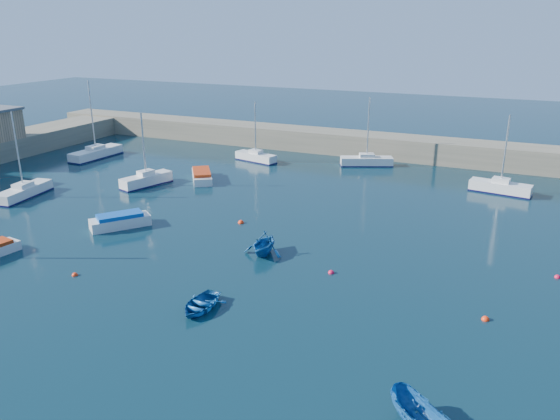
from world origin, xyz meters
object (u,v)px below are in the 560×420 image
at_px(sailboat_2, 24,191).
at_px(sailboat_7, 500,187).
at_px(dinghy_center, 200,304).
at_px(dinghy_left, 264,243).
at_px(sailboat_3, 146,180).
at_px(dinghy_right, 421,419).
at_px(motorboat_1, 120,221).
at_px(sailboat_5, 256,157).
at_px(sailboat_6, 366,161).
at_px(sailboat_4, 96,153).
at_px(motorboat_2, 202,176).

height_order(sailboat_2, sailboat_7, sailboat_2).
relative_size(sailboat_2, dinghy_center, 2.51).
distance_m(sailboat_2, dinghy_left, 26.60).
xyz_separation_m(sailboat_3, dinghy_right, (31.75, -24.28, 0.07)).
relative_size(sailboat_7, motorboat_1, 1.61).
relative_size(sailboat_5, sailboat_6, 0.90).
xyz_separation_m(sailboat_2, dinghy_left, (26.44, -2.89, 0.29)).
height_order(sailboat_4, sailboat_5, sailboat_4).
xyz_separation_m(sailboat_2, sailboat_3, (8.13, 7.86, 0.07)).
height_order(motorboat_1, dinghy_center, motorboat_1).
xyz_separation_m(sailboat_4, sailboat_6, (31.05, 9.67, -0.04)).
bearing_deg(sailboat_7, sailboat_5, 95.06).
relative_size(sailboat_2, sailboat_5, 1.14).
height_order(sailboat_4, sailboat_7, sailboat_4).
bearing_deg(sailboat_7, motorboat_2, 114.08).
relative_size(sailboat_7, dinghy_center, 2.35).
xyz_separation_m(sailboat_4, dinghy_right, (44.76, -31.58, 0.09)).
distance_m(dinghy_center, dinghy_right, 14.25).
relative_size(sailboat_2, sailboat_3, 1.09).
relative_size(dinghy_left, dinghy_right, 0.89).
relative_size(sailboat_4, dinghy_left, 2.88).
relative_size(sailboat_3, sailboat_7, 0.97).
distance_m(motorboat_1, motorboat_2, 14.60).
height_order(sailboat_7, dinghy_left, sailboat_7).
relative_size(sailboat_2, sailboat_7, 1.07).
bearing_deg(dinghy_center, dinghy_right, -21.37).
height_order(sailboat_6, dinghy_right, sailboat_6).
bearing_deg(sailboat_3, sailboat_7, 37.24).
bearing_deg(sailboat_4, sailboat_3, -25.70).
xyz_separation_m(sailboat_4, dinghy_left, (31.32, -18.04, 0.24)).
distance_m(sailboat_3, sailboat_7, 34.77).
xyz_separation_m(dinghy_center, dinghy_right, (13.35, -4.96, 0.36)).
distance_m(sailboat_3, dinghy_left, 21.23).
bearing_deg(dinghy_right, sailboat_5, 78.28).
height_order(sailboat_4, sailboat_6, sailboat_4).
bearing_deg(sailboat_2, dinghy_right, -30.62).
xyz_separation_m(sailboat_2, motorboat_2, (12.15, 11.87, -0.06)).
bearing_deg(sailboat_6, motorboat_1, 131.78).
distance_m(sailboat_2, dinghy_right, 43.14).
xyz_separation_m(sailboat_2, sailboat_5, (13.65, 21.48, 0.00)).
bearing_deg(dinghy_right, sailboat_4, 98.38).
distance_m(dinghy_left, dinghy_right, 19.08).
xyz_separation_m(sailboat_2, dinghy_center, (26.54, -11.46, -0.22)).
bearing_deg(sailboat_6, dinghy_center, 157.03).
xyz_separation_m(sailboat_2, sailboat_4, (-4.88, 15.15, 0.05)).
bearing_deg(sailboat_7, motorboat_1, 138.15).
bearing_deg(sailboat_5, motorboat_2, -175.05).
height_order(sailboat_5, dinghy_left, sailboat_5).
bearing_deg(sailboat_3, sailboat_5, 85.32).
distance_m(motorboat_2, dinghy_left, 20.55).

